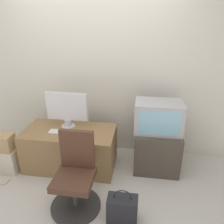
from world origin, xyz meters
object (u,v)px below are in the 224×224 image
crt_tv (158,117)px  handbag (122,209)px  keyboard (63,132)px  cardboard_box_lower (9,161)px  book (0,181)px  main_monitor (67,110)px  mouse (81,133)px  office_chair (75,180)px

crt_tv → handbag: 1.24m
keyboard → crt_tv: crt_tv is taller
keyboard → cardboard_box_lower: size_ratio=1.06×
cardboard_box_lower → handbag: 1.74m
keyboard → book: bearing=-151.3°
keyboard → main_monitor: bearing=83.7°
cardboard_box_lower → crt_tv: bearing=11.8°
mouse → cardboard_box_lower: (-1.00, -0.20, -0.41)m
main_monitor → book: 1.29m
crt_tv → mouse: bearing=-167.9°
keyboard → book: (-0.77, -0.42, -0.57)m
office_chair → mouse: bearing=98.8°
mouse → cardboard_box_lower: mouse is taller
main_monitor → keyboard: bearing=-96.3°
main_monitor → cardboard_box_lower: main_monitor is taller
main_monitor → handbag: 1.47m
cardboard_box_lower → keyboard: bearing=14.8°
mouse → book: size_ratio=0.28×
main_monitor → crt_tv: bearing=2.0°
crt_tv → cardboard_box_lower: (-2.00, -0.42, -0.61)m
main_monitor → office_chair: main_monitor is taller
mouse → crt_tv: bearing=12.1°
book → handbag: bearing=-12.0°
keyboard → office_chair: bearing=-60.3°
keyboard → office_chair: size_ratio=0.42×
main_monitor → keyboard: size_ratio=1.60×
keyboard → handbag: keyboard is taller
main_monitor → book: bearing=-142.7°
mouse → crt_tv: crt_tv is taller
main_monitor → cardboard_box_lower: (-0.76, -0.37, -0.66)m
office_chair → cardboard_box_lower: (-1.10, 0.43, -0.17)m
main_monitor → book: main_monitor is taller
keyboard → cardboard_box_lower: (-0.74, -0.20, -0.41)m
handbag → cardboard_box_lower: bearing=160.5°
crt_tv → office_chair: bearing=-137.0°
crt_tv → handbag: bearing=-110.2°
crt_tv → office_chair: 1.32m
cardboard_box_lower → handbag: handbag is taller
office_chair → cardboard_box_lower: office_chair is taller
office_chair → book: bearing=169.7°
keyboard → crt_tv: size_ratio=0.60×
cardboard_box_lower → book: 0.28m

